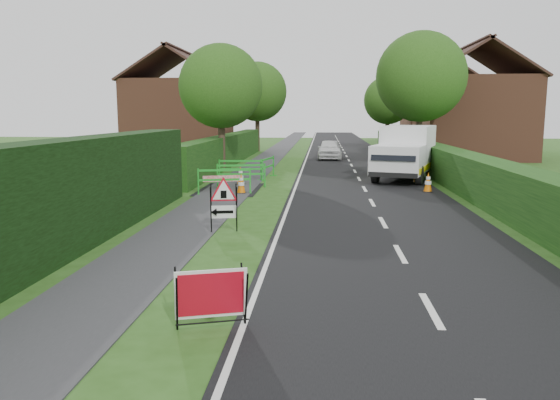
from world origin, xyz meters
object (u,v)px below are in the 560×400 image
object	(u,v)px
triangle_sign	(222,200)
red_rect_sign	(211,295)
works_van	(405,151)
hatchback_car	(330,149)

from	to	relation	value
triangle_sign	red_rect_sign	bearing A→B (deg)	-91.68
works_van	hatchback_car	bearing A→B (deg)	124.46
triangle_sign	hatchback_car	world-z (taller)	hatchback_car
red_rect_sign	triangle_sign	world-z (taller)	triangle_sign
triangle_sign	works_van	world-z (taller)	works_van
red_rect_sign	triangle_sign	distance (m)	6.44
triangle_sign	hatchback_car	xyz separation A→B (m)	(3.05, 23.63, -0.18)
works_van	hatchback_car	size ratio (longest dim) A/B	1.49
works_van	red_rect_sign	bearing A→B (deg)	-88.35
triangle_sign	hatchback_car	bearing A→B (deg)	71.95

